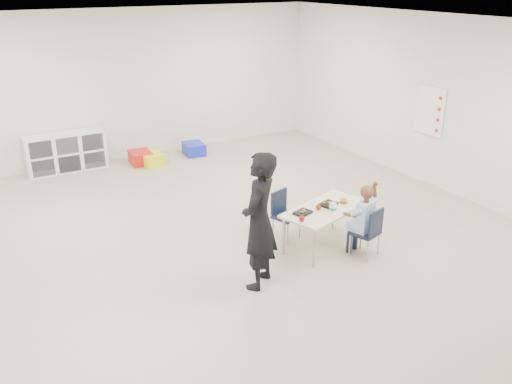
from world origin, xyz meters
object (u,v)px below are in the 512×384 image
chair_near (365,232)px  cubby_shelf (66,152)px  adult (259,221)px  table (324,227)px  child (366,218)px

chair_near → cubby_shelf: (-2.55, 5.22, 0.02)m
chair_near → adult: size_ratio=0.41×
table → adult: bearing=-179.6°
cubby_shelf → chair_near: bearing=-64.0°
table → child: child is taller
table → child: 0.59m
table → chair_near: chair_near is taller
cubby_shelf → child: bearing=-64.0°
table → cubby_shelf: (-2.25, 4.77, 0.07)m
chair_near → cubby_shelf: cubby_shelf is taller
table → cubby_shelf: 5.27m
child → adult: adult is taller
adult → child: bearing=137.4°
table → child: size_ratio=1.27×
chair_near → child: size_ratio=0.63×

